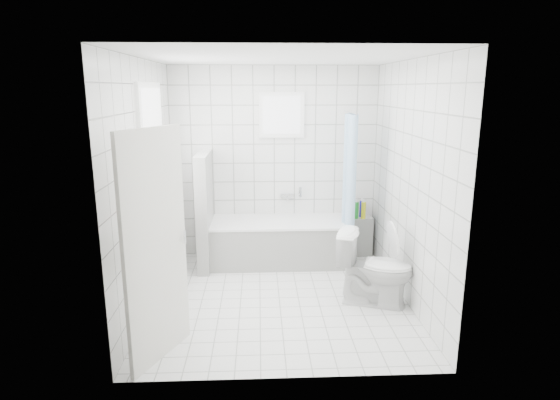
{
  "coord_description": "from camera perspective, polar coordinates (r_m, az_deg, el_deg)",
  "views": [
    {
      "loc": [
        -0.21,
        -4.86,
        2.3
      ],
      "look_at": [
        0.03,
        0.35,
        1.05
      ],
      "focal_mm": 30.0,
      "sensor_mm": 36.0,
      "label": 1
    }
  ],
  "objects": [
    {
      "name": "wall_left",
      "position": [
        5.1,
        -16.03,
        1.65
      ],
      "size": [
        0.02,
        3.0,
        2.6
      ],
      "primitive_type": "cube",
      "color": "white",
      "rests_on": "ground"
    },
    {
      "name": "ledge_bottles",
      "position": [
        6.56,
        9.66,
        -1.18
      ],
      "size": [
        0.16,
        0.17,
        0.23
      ],
      "color": "#168725",
      "rests_on": "tiled_ledge"
    },
    {
      "name": "door",
      "position": [
        4.05,
        -14.89,
        -5.68
      ],
      "size": [
        0.38,
        0.74,
        2.0
      ],
      "primitive_type": "cube",
      "rotation": [
        0.0,
        0.0,
        -0.44
      ],
      "color": "silver",
      "rests_on": "ground"
    },
    {
      "name": "partition_wall",
      "position": [
        6.17,
        -9.12,
        -1.24
      ],
      "size": [
        0.15,
        0.85,
        1.5
      ],
      "primitive_type": "cube",
      "color": "white",
      "rests_on": "ground"
    },
    {
      "name": "tiled_ledge",
      "position": [
        6.7,
        9.38,
        -4.3
      ],
      "size": [
        0.4,
        0.24,
        0.55
      ],
      "primitive_type": "cube",
      "color": "white",
      "rests_on": "ground"
    },
    {
      "name": "wall_right",
      "position": [
        5.22,
        15.45,
        1.94
      ],
      "size": [
        0.02,
        3.0,
        2.6
      ],
      "primitive_type": "cube",
      "color": "white",
      "rests_on": "ground"
    },
    {
      "name": "toilet",
      "position": [
        5.21,
        11.49,
        -8.13
      ],
      "size": [
        0.9,
        0.69,
        0.81
      ],
      "primitive_type": "imported",
      "rotation": [
        0.0,
        0.0,
        1.23
      ],
      "color": "white",
      "rests_on": "ground"
    },
    {
      "name": "ceiling",
      "position": [
        4.87,
        -0.12,
        17.01
      ],
      "size": [
        3.0,
        3.0,
        0.0
      ],
      "primitive_type": "plane",
      "rotation": [
        3.14,
        0.0,
        0.0
      ],
      "color": "white",
      "rests_on": "ground"
    },
    {
      "name": "tub_faucet",
      "position": [
        6.49,
        0.89,
        0.57
      ],
      "size": [
        0.18,
        0.06,
        0.06
      ],
      "primitive_type": "cube",
      "color": "silver",
      "rests_on": "wall_back"
    },
    {
      "name": "sill_bottles",
      "position": [
        5.34,
        -14.3,
        -0.48
      ],
      "size": [
        0.14,
        0.77,
        0.32
      ],
      "color": "#CB4F6F",
      "rests_on": "window_sill"
    },
    {
      "name": "wall_front",
      "position": [
        3.51,
        0.96,
        -3.05
      ],
      "size": [
        2.8,
        0.02,
        2.6
      ],
      "primitive_type": "cube",
      "color": "white",
      "rests_on": "ground"
    },
    {
      "name": "window_sill",
      "position": [
        5.47,
        -14.11,
        -2.21
      ],
      "size": [
        0.18,
        1.02,
        0.08
      ],
      "primitive_type": "cube",
      "color": "white",
      "rests_on": "wall_left"
    },
    {
      "name": "ground",
      "position": [
        5.38,
        -0.11,
        -11.83
      ],
      "size": [
        3.0,
        3.0,
        0.0
      ],
      "primitive_type": "plane",
      "color": "white",
      "rests_on": "ground"
    },
    {
      "name": "bathtub",
      "position": [
        6.32,
        0.14,
        -5.07
      ],
      "size": [
        1.87,
        0.77,
        0.58
      ],
      "color": "white",
      "rests_on": "ground"
    },
    {
      "name": "window_back",
      "position": [
        6.33,
        0.22,
        10.31
      ],
      "size": [
        0.5,
        0.01,
        0.5
      ],
      "primitive_type": "cube",
      "color": "white",
      "rests_on": "wall_back"
    },
    {
      "name": "window_left",
      "position": [
        5.33,
        -15.04,
        5.48
      ],
      "size": [
        0.01,
        0.9,
        1.4
      ],
      "primitive_type": "cube",
      "color": "white",
      "rests_on": "wall_left"
    },
    {
      "name": "curtain_rod",
      "position": [
        6.08,
        8.55,
        10.5
      ],
      "size": [
        0.02,
        0.8,
        0.02
      ],
      "primitive_type": "cylinder",
      "rotation": [
        1.57,
        0.0,
        0.0
      ],
      "color": "silver",
      "rests_on": "wall_back"
    },
    {
      "name": "shower_curtain",
      "position": [
        6.06,
        8.49,
        1.91
      ],
      "size": [
        0.14,
        0.48,
        1.78
      ],
      "primitive_type": null,
      "color": "#4287C3",
      "rests_on": "curtain_rod"
    },
    {
      "name": "wall_back",
      "position": [
        6.44,
        -0.7,
        4.54
      ],
      "size": [
        2.8,
        0.02,
        2.6
      ],
      "primitive_type": "cube",
      "color": "white",
      "rests_on": "ground"
    }
  ]
}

